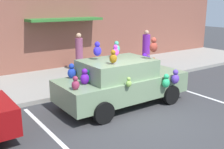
% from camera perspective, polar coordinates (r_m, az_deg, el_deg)
% --- Properties ---
extents(ground_plane, '(60.00, 60.00, 0.00)m').
position_cam_1_polar(ground_plane, '(8.10, 6.59, -9.41)').
color(ground_plane, '#38383A').
extents(sidewalk, '(24.00, 4.00, 0.15)m').
position_cam_1_polar(sidewalk, '(12.04, -9.32, -1.03)').
color(sidewalk, gray).
rests_on(sidewalk, ground).
extents(storefront_building, '(24.00, 1.25, 6.40)m').
position_cam_1_polar(storefront_building, '(13.58, -13.92, 13.83)').
color(storefront_building, brown).
rests_on(storefront_building, ground).
extents(parking_stripe_front, '(0.12, 3.60, 0.01)m').
position_cam_1_polar(parking_stripe_front, '(10.92, 15.71, -3.43)').
color(parking_stripe_front, silver).
rests_on(parking_stripe_front, ground).
extents(parking_stripe_rear, '(0.12, 3.60, 0.01)m').
position_cam_1_polar(parking_stripe_rear, '(7.66, -13.47, -11.17)').
color(parking_stripe_rear, silver).
rests_on(parking_stripe_rear, ground).
extents(plush_covered_car, '(4.35, 2.14, 2.24)m').
position_cam_1_polar(plush_covered_car, '(8.97, 1.95, -1.38)').
color(plush_covered_car, gray).
rests_on(plush_covered_car, ground).
extents(teddy_bear_on_sidewalk, '(0.42, 0.35, 0.81)m').
position_cam_1_polar(teddy_bear_on_sidewalk, '(12.97, 7.22, 2.23)').
color(teddy_bear_on_sidewalk, brown).
rests_on(teddy_bear_on_sidewalk, sidewalk).
extents(pedestrian_near_shopfront, '(0.39, 0.39, 1.80)m').
position_cam_1_polar(pedestrian_near_shopfront, '(14.51, 7.12, 5.37)').
color(pedestrian_near_shopfront, purple).
rests_on(pedestrian_near_shopfront, sidewalk).
extents(pedestrian_walking_past, '(0.35, 0.35, 1.81)m').
position_cam_1_polar(pedestrian_walking_past, '(12.99, -6.85, 4.37)').
color(pedestrian_walking_past, '#8A4468').
rests_on(pedestrian_walking_past, sidewalk).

